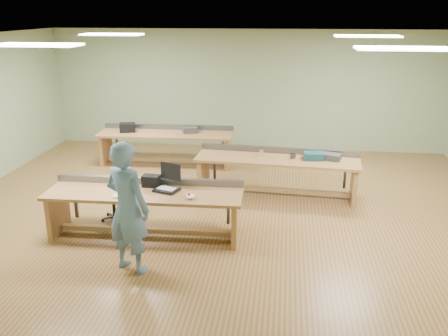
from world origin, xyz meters
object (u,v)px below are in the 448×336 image
Objects in this scene: camera_bag at (151,181)px; workbench_front at (145,202)px; workbench_mid at (277,167)px; laptop_base at (167,190)px; mug at (293,156)px; parts_bin_grey at (330,156)px; parts_bin_teal at (313,156)px; workbench_back at (166,140)px; person at (128,208)px; task_chair at (115,202)px; drinks_can at (261,153)px.

workbench_front is at bearing -97.72° from camera_bag.
workbench_front is 0.98× the size of workbench_mid.
laptop_base is 3.07× the size of mug.
camera_bag reaches higher than mug.
mug is (-0.69, -0.04, -0.01)m from parts_bin_grey.
parts_bin_teal is 0.38m from mug.
workbench_mid is at bearing -178.08° from parts_bin_grey.
camera_bag reaches higher than workbench_mid.
camera_bag is at bearing -145.25° from parts_bin_teal.
workbench_back is 3.33m from mug.
person reaches higher than laptop_base.
workbench_back reaches higher than task_chair.
task_chair is (-0.12, -3.13, -0.25)m from workbench_back.
drinks_can is (-1.30, -0.02, 0.01)m from parts_bin_grey.
workbench_mid is 27.20× the size of mug.
laptop_base is 3.09m from parts_bin_teal.
workbench_back is at bearing 151.93° from workbench_mid.
parts_bin_teal is at bearing 39.99° from camera_bag.
parts_bin_teal reaches higher than mug.
workbench_back and parts_bin_grey have the same top height.
parts_bin_grey reaches higher than laptop_base.
camera_bag is at bearing -81.51° from workbench_back.
task_chair is 2.11× the size of parts_bin_grey.
task_chair is 6.32× the size of drinks_can.
drinks_can is (-0.60, 0.02, 0.02)m from mug.
mug is (1.97, 1.99, 0.03)m from laptop_base.
task_chair reaches higher than laptop_base.
workbench_front is 1.67× the size of person.
laptop_base is at bearing -0.94° from task_chair.
task_chair is (-0.75, 0.32, -0.53)m from camera_bag.
camera_bag is at bearing 0.81° from task_chair.
parts_bin_grey is at bearing 46.56° from task_chair.
workbench_front and workbench_mid have the same top height.
parts_bin_teal reaches higher than task_chair.
person is 3.82m from mug.
person is at bearing -39.63° from task_chair.
workbench_front is at bearing -129.58° from drinks_can.
camera_bag is 0.76× the size of parts_bin_teal.
workbench_front is at bearing -13.74° from task_chair.
person reaches higher than parts_bin_grey.
workbench_mid is at bearing 179.07° from mug.
task_chair is 2.90m from drinks_can.
laptop_base is 0.98× the size of parts_bin_teal.
parts_bin_grey is at bearing 37.42° from camera_bag.
workbench_front is at bearing -62.22° from person.
workbench_front is 3.72m from workbench_back.
person is at bearing -125.61° from mug.
parts_bin_grey is (2.67, 2.02, 0.04)m from laptop_base.
drinks_can is at bearing 56.33° from task_chair.
mug is (0.30, -0.00, 0.23)m from workbench_mid.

